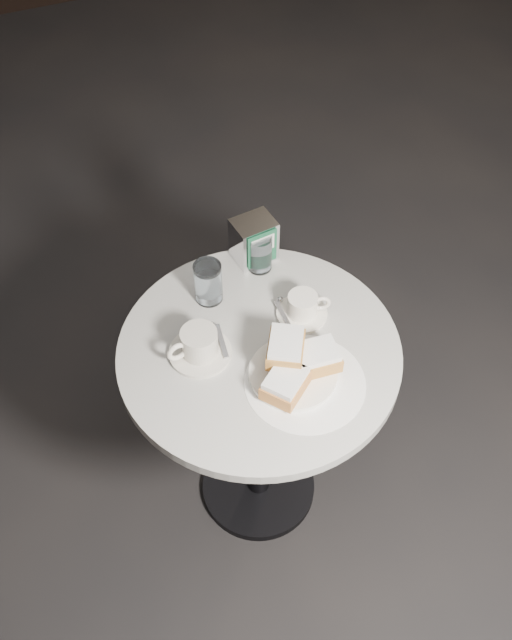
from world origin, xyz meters
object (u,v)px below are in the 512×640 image
at_px(cafe_table, 259,393).
at_px(beignet_plate, 295,366).
at_px(water_glass_left, 208,283).
at_px(coffee_cup_right, 303,307).
at_px(water_glass_right, 260,253).
at_px(napkin_dispenser, 254,240).
at_px(coffee_cup_left, 199,345).

bearing_deg(cafe_table, beignet_plate, -68.06).
bearing_deg(water_glass_left, coffee_cup_right, -36.72).
xyz_separation_m(water_glass_right, napkin_dispenser, (0.00, 0.04, 0.01)).
bearing_deg(napkin_dispenser, water_glass_right, -97.73).
bearing_deg(water_glass_left, coffee_cup_left, -117.89).
bearing_deg(coffee_cup_right, beignet_plate, -104.26).
distance_m(coffee_cup_left, coffee_cup_right, 0.28).
xyz_separation_m(coffee_cup_right, water_glass_left, (-0.20, 0.15, 0.03)).
distance_m(beignet_plate, water_glass_right, 0.37).
bearing_deg(water_glass_right, napkin_dispenser, 88.50).
bearing_deg(water_glass_left, water_glass_right, 17.22).
height_order(coffee_cup_right, napkin_dispenser, napkin_dispenser).
height_order(cafe_table, water_glass_left, water_glass_left).
height_order(cafe_table, coffee_cup_left, coffee_cup_left).
distance_m(coffee_cup_right, napkin_dispenser, 0.24).
distance_m(cafe_table, beignet_plate, 0.26).
relative_size(water_glass_left, napkin_dispenser, 0.92).
distance_m(cafe_table, water_glass_right, 0.37).
height_order(beignet_plate, coffee_cup_right, beignet_plate).
relative_size(beignet_plate, coffee_cup_left, 1.58).
relative_size(beignet_plate, coffee_cup_right, 1.66).
height_order(cafe_table, coffee_cup_right, coffee_cup_right).
relative_size(cafe_table, coffee_cup_right, 4.59).
bearing_deg(cafe_table, coffee_cup_right, 21.33).
distance_m(beignet_plate, coffee_cup_right, 0.19).
bearing_deg(napkin_dispenser, beignet_plate, -105.67).
height_order(water_glass_left, napkin_dispenser, napkin_dispenser).
bearing_deg(beignet_plate, napkin_dispenser, 80.56).
bearing_deg(water_glass_right, water_glass_left, -162.78).
bearing_deg(beignet_plate, cafe_table, 111.94).
bearing_deg(napkin_dispenser, coffee_cup_left, -140.85).
bearing_deg(coffee_cup_left, water_glass_left, 55.51).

